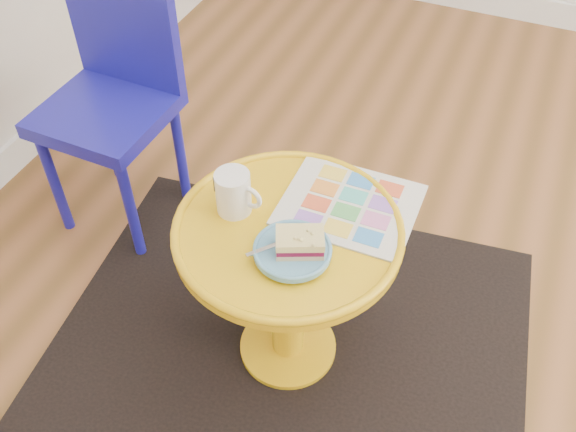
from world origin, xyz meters
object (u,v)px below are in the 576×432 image
at_px(newspaper, 350,205).
at_px(chair, 114,88).
at_px(side_table, 288,268).
at_px(mug, 234,192).
at_px(plate, 292,251).

bearing_deg(newspaper, chair, 163.78).
xyz_separation_m(side_table, chair, (-0.71, 0.35, 0.10)).
distance_m(chair, newspaper, 0.85).
relative_size(chair, newspaper, 2.59).
bearing_deg(newspaper, mug, -154.77).
bearing_deg(side_table, chair, 153.47).
height_order(chair, mug, chair).
bearing_deg(side_table, newspaper, 49.73).
relative_size(chair, mug, 6.89).
xyz_separation_m(chair, mug, (0.57, -0.35, 0.09)).
height_order(newspaper, plate, plate).
height_order(newspaper, mug, mug).
bearing_deg(newspaper, side_table, -130.66).
height_order(chair, newspaper, chair).
height_order(side_table, plate, plate).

